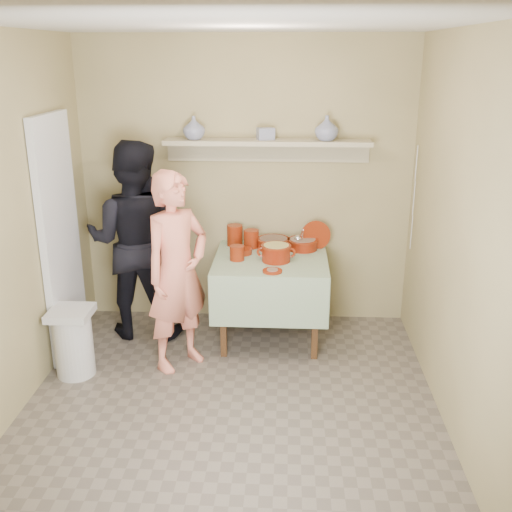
# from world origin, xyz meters

# --- Properties ---
(ground) EXTENTS (3.50, 3.50, 0.00)m
(ground) POSITION_xyz_m (0.00, 0.00, 0.00)
(ground) COLOR #655A4F
(ground) RESTS_ON ground
(tile_panel) EXTENTS (0.06, 0.70, 2.00)m
(tile_panel) POSITION_xyz_m (-1.46, 0.95, 1.00)
(tile_panel) COLOR silver
(tile_panel) RESTS_ON ground
(plate_stack_a) EXTENTS (0.14, 0.14, 0.19)m
(plate_stack_a) POSITION_xyz_m (-0.09, 1.60, 0.86)
(plate_stack_a) COLOR maroon
(plate_stack_a) RESTS_ON serving_table
(plate_stack_b) EXTENTS (0.14, 0.14, 0.16)m
(plate_stack_b) POSITION_xyz_m (0.06, 1.54, 0.84)
(plate_stack_b) COLOR maroon
(plate_stack_b) RESTS_ON serving_table
(bowl_stack) EXTENTS (0.12, 0.12, 0.12)m
(bowl_stack) POSITION_xyz_m (-0.04, 1.19, 0.82)
(bowl_stack) COLOR maroon
(bowl_stack) RESTS_ON serving_table
(empty_bowl) EXTENTS (0.17, 0.17, 0.05)m
(empty_bowl) POSITION_xyz_m (-0.00, 1.36, 0.79)
(empty_bowl) COLOR maroon
(empty_bowl) RESTS_ON serving_table
(propped_lid) EXTENTS (0.27, 0.07, 0.27)m
(propped_lid) POSITION_xyz_m (0.64, 1.55, 0.88)
(propped_lid) COLOR maroon
(propped_lid) RESTS_ON serving_table
(vase_right) EXTENTS (0.26, 0.26, 0.21)m
(vase_right) POSITION_xyz_m (0.71, 1.60, 1.83)
(vase_right) COLOR navy
(vase_right) RESTS_ON wall_shelf
(vase_left) EXTENTS (0.26, 0.26, 0.20)m
(vase_left) POSITION_xyz_m (-0.44, 1.61, 1.82)
(vase_left) COLOR navy
(vase_left) RESTS_ON wall_shelf
(ceramic_box) EXTENTS (0.17, 0.14, 0.10)m
(ceramic_box) POSITION_xyz_m (0.18, 1.63, 1.77)
(ceramic_box) COLOR navy
(ceramic_box) RESTS_ON wall_shelf
(person_cook) EXTENTS (0.68, 0.70, 1.61)m
(person_cook) POSITION_xyz_m (-0.47, 0.75, 0.81)
(person_cook) COLOR #E87C64
(person_cook) RESTS_ON ground
(person_helper) EXTENTS (0.86, 0.67, 1.75)m
(person_helper) POSITION_xyz_m (-0.95, 1.32, 0.88)
(person_helper) COLOR black
(person_helper) RESTS_ON ground
(room_shell) EXTENTS (3.04, 3.54, 2.62)m
(room_shell) POSITION_xyz_m (0.00, 0.00, 1.61)
(room_shell) COLOR tan
(room_shell) RESTS_ON ground
(serving_table) EXTENTS (0.97, 0.97, 0.76)m
(serving_table) POSITION_xyz_m (0.25, 1.28, 0.64)
(serving_table) COLOR #4C2D16
(serving_table) RESTS_ON ground
(cazuela_meat_a) EXTENTS (0.30, 0.30, 0.10)m
(cazuela_meat_a) POSITION_xyz_m (0.26, 1.52, 0.82)
(cazuela_meat_a) COLOR #620D01
(cazuela_meat_a) RESTS_ON serving_table
(cazuela_meat_b) EXTENTS (0.28, 0.28, 0.10)m
(cazuela_meat_b) POSITION_xyz_m (0.53, 1.51, 0.82)
(cazuela_meat_b) COLOR #620D01
(cazuela_meat_b) RESTS_ON serving_table
(ladle) EXTENTS (0.08, 0.26, 0.19)m
(ladle) POSITION_xyz_m (0.48, 1.48, 0.87)
(ladle) COLOR silver
(ladle) RESTS_ON cazuela_meat_b
(cazuela_rice) EXTENTS (0.33, 0.25, 0.14)m
(cazuela_rice) POSITION_xyz_m (0.30, 1.18, 0.85)
(cazuela_rice) COLOR #620D01
(cazuela_rice) RESTS_ON serving_table
(front_plate) EXTENTS (0.16, 0.16, 0.03)m
(front_plate) POSITION_xyz_m (0.27, 0.91, 0.77)
(front_plate) COLOR maroon
(front_plate) RESTS_ON serving_table
(wall_shelf) EXTENTS (1.80, 0.25, 0.21)m
(wall_shelf) POSITION_xyz_m (0.20, 1.65, 1.67)
(wall_shelf) COLOR tan
(wall_shelf) RESTS_ON room_shell
(trash_bin) EXTENTS (0.32, 0.32, 0.56)m
(trash_bin) POSITION_xyz_m (-1.28, 0.53, 0.28)
(trash_bin) COLOR silver
(trash_bin) RESTS_ON ground
(electrical_cord) EXTENTS (0.01, 0.05, 0.90)m
(electrical_cord) POSITION_xyz_m (1.47, 1.48, 1.25)
(electrical_cord) COLOR silver
(electrical_cord) RESTS_ON wall_shelf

